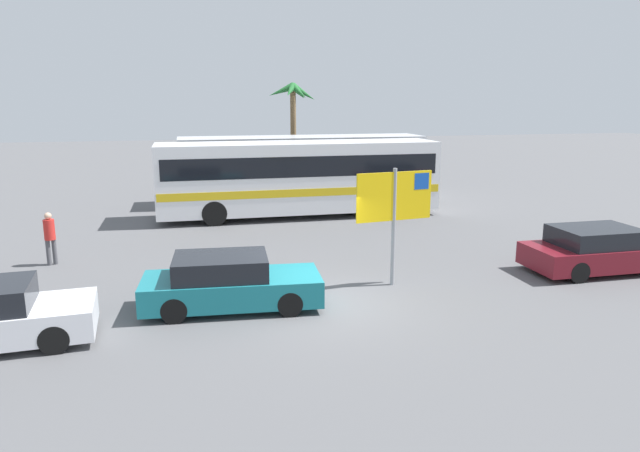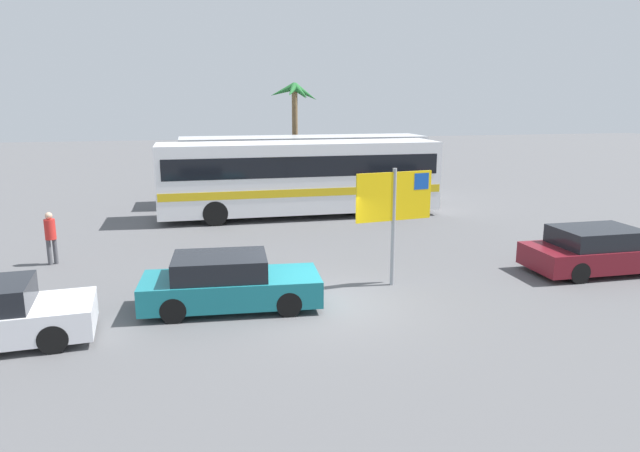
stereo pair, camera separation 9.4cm
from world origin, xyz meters
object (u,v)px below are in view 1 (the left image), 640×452
car_maroon (600,250)px  pedestrian_crossing_lot (50,234)px  bus_front_coach (299,175)px  ferry_sign (396,201)px  bus_rear_coach (302,165)px  car_teal (229,283)px

car_maroon → pedestrian_crossing_lot: size_ratio=2.76×
bus_front_coach → ferry_sign: size_ratio=3.70×
bus_front_coach → bus_rear_coach: same height
car_teal → ferry_sign: bearing=14.3°
bus_front_coach → pedestrian_crossing_lot: bearing=-147.3°
ferry_sign → pedestrian_crossing_lot: (-9.52, 4.21, -1.37)m
bus_rear_coach → car_teal: (-4.73, -14.32, -1.15)m
bus_front_coach → pedestrian_crossing_lot: 10.52m
bus_front_coach → pedestrian_crossing_lot: size_ratio=7.27×
bus_rear_coach → car_teal: size_ratio=2.71×
bus_front_coach → car_maroon: 12.34m
car_maroon → bus_rear_coach: bearing=114.1°
bus_rear_coach → bus_front_coach: bearing=-104.0°
bus_front_coach → car_teal: bearing=-109.7°
pedestrian_crossing_lot → ferry_sign: bearing=37.1°
bus_rear_coach → ferry_sign: (-0.21, -13.50, 0.54)m
bus_rear_coach → car_teal: bus_rear_coach is taller
ferry_sign → car_teal: bearing=-177.7°
ferry_sign → car_teal: size_ratio=0.73×
ferry_sign → bus_rear_coach: bearing=81.1°
pedestrian_crossing_lot → bus_rear_coach: bearing=104.6°
car_maroon → car_teal: bearing=-176.7°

